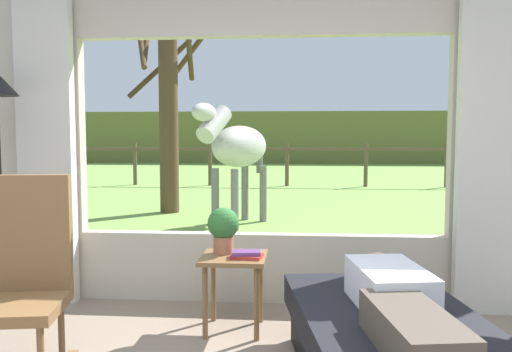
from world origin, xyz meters
TOP-DOWN VIEW (x-y plane):
  - back_wall_with_window at (0.00, 2.26)m, footprint 5.20×0.12m
  - curtain_panel_left at (-1.69, 2.12)m, footprint 0.44×0.10m
  - curtain_panel_right at (1.69, 2.12)m, footprint 0.44×0.10m
  - outdoor_pasture_lawn at (0.00, 13.16)m, footprint 36.00×21.68m
  - distant_hill_ridge at (0.00, 23.00)m, footprint 36.00×2.00m
  - reclining_person at (0.79, 0.72)m, footprint 0.43×1.44m
  - rocking_chair at (-1.19, 0.79)m, footprint 0.57×0.75m
  - side_table at (-0.14, 1.61)m, footprint 0.44×0.44m
  - potted_plant at (-0.22, 1.67)m, footprint 0.22×0.22m
  - book_stack at (-0.04, 1.55)m, footprint 0.22×0.17m
  - horse at (-0.59, 5.62)m, footprint 1.07×1.78m
  - pasture_tree at (-1.90, 6.86)m, footprint 1.59×1.43m
  - pasture_fence_line at (0.00, 11.58)m, footprint 16.10×0.10m

SIDE VIEW (x-z plane):
  - outdoor_pasture_lawn at x=0.00m, z-range 0.00..0.02m
  - side_table at x=-0.14m, z-range 0.17..0.69m
  - reclining_person at x=0.79m, z-range 0.41..0.63m
  - book_stack at x=-0.04m, z-range 0.52..0.57m
  - rocking_chair at x=-1.19m, z-range -0.01..1.11m
  - potted_plant at x=-0.22m, z-range 0.54..0.86m
  - pasture_fence_line at x=0.00m, z-range 0.19..1.29m
  - horse at x=-0.59m, z-range 0.29..2.02m
  - curtain_panel_left at x=-1.69m, z-range 0.00..2.40m
  - curtain_panel_right at x=1.69m, z-range 0.00..2.40m
  - distant_hill_ridge at x=0.00m, z-range 0.00..2.40m
  - back_wall_with_window at x=0.00m, z-range -0.03..2.52m
  - pasture_tree at x=-1.90m, z-range 0.04..3.31m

